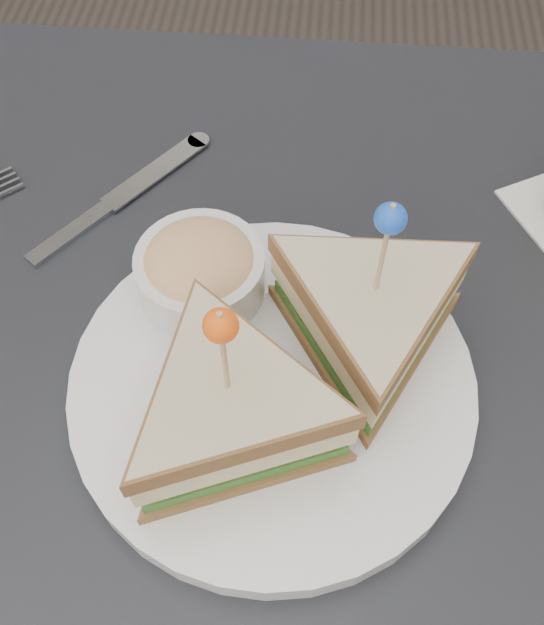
% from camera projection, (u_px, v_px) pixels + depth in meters
% --- Properties ---
extents(ground_plane, '(3.50, 3.50, 0.00)m').
position_uv_depth(ground_plane, '(266.00, 582.00, 1.16)').
color(ground_plane, '#3F3833').
extents(table, '(0.80, 0.80, 0.75)m').
position_uv_depth(table, '(259.00, 402.00, 0.60)').
color(table, black).
rests_on(table, ground).
extents(plate_meal, '(0.35, 0.33, 0.17)m').
position_uv_depth(plate_meal, '(285.00, 358.00, 0.48)').
color(plate_meal, white).
rests_on(plate_meal, table).
extents(cutlery_knife, '(0.14, 0.17, 0.01)m').
position_uv_depth(cutlery_knife, '(116.00, 201.00, 0.62)').
color(cutlery_knife, '#B4BABF').
rests_on(cutlery_knife, table).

